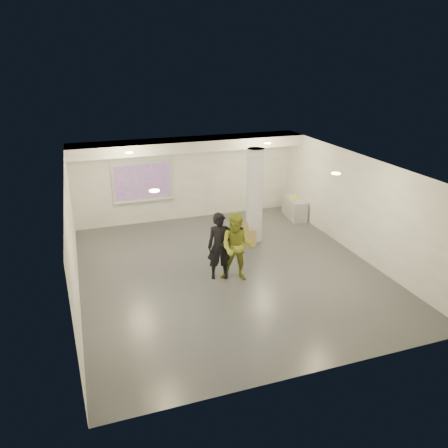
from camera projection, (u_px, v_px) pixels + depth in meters
name	position (u px, v px, depth m)	size (l,w,h in m)	color
floor	(229.00, 270.00, 12.23)	(8.00, 9.00, 0.01)	#3C3E44
ceiling	(229.00, 166.00, 11.14)	(8.00, 9.00, 0.01)	white
wall_back	(187.00, 178.00, 15.65)	(8.00, 0.01, 3.00)	beige
wall_front	(314.00, 306.00, 7.72)	(8.00, 0.01, 3.00)	beige
wall_left	(72.00, 240.00, 10.48)	(0.01, 9.00, 3.00)	beige
wall_right	(356.00, 205.00, 12.89)	(0.01, 9.00, 3.00)	beige
soffit_band	(190.00, 144.00, 14.69)	(8.00, 1.10, 0.36)	silver
downlight_nw	(129.00, 153.00, 12.69)	(0.22, 0.22, 0.02)	#FFDD8C
downlight_ne	(268.00, 143.00, 14.02)	(0.22, 0.22, 0.02)	#FFDD8C
downlight_sw	(154.00, 191.00, 9.16)	(0.22, 0.22, 0.02)	#FFDD8C
downlight_se	(336.00, 173.00, 10.49)	(0.22, 0.22, 0.02)	#FFDD8C
column	(255.00, 196.00, 13.73)	(0.52, 0.52, 3.00)	silver
projection_screen	(143.00, 182.00, 15.12)	(2.10, 0.13, 1.42)	silver
credenza	(294.00, 208.00, 16.07)	(0.52, 1.25, 0.73)	#9CA0A2
papers_stack	(294.00, 197.00, 16.09)	(0.26, 0.33, 0.02)	silver
postit_pad	(294.00, 198.00, 16.00)	(0.21, 0.29, 0.03)	#DDED08
cardboard_back	(251.00, 232.00, 14.01)	(0.61, 0.06, 0.66)	olive
cardboard_front	(249.00, 239.00, 13.71)	(0.45, 0.04, 0.49)	olive
woman	(220.00, 246.00, 11.52)	(0.67, 0.44, 1.84)	black
man	(237.00, 247.00, 11.43)	(0.92, 0.71, 1.89)	olive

